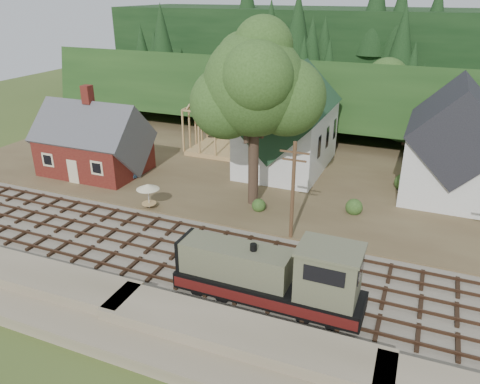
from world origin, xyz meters
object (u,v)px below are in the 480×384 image
at_px(locomotive, 275,277).
at_px(car_blue, 134,168).
at_px(patio_set, 148,188).
at_px(car_green, 79,162).

xyz_separation_m(locomotive, car_blue, (-20.41, 14.97, -1.10)).
relative_size(locomotive, car_blue, 2.99).
relative_size(car_blue, patio_set, 1.73).
relative_size(locomotive, patio_set, 5.17).
bearing_deg(car_green, patio_set, -95.23).
height_order(locomotive, car_blue, locomotive).
bearing_deg(patio_set, car_green, 155.03).
bearing_deg(patio_set, car_blue, 132.62).
distance_m(car_blue, car_green, 6.68).
height_order(car_blue, patio_set, patio_set).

